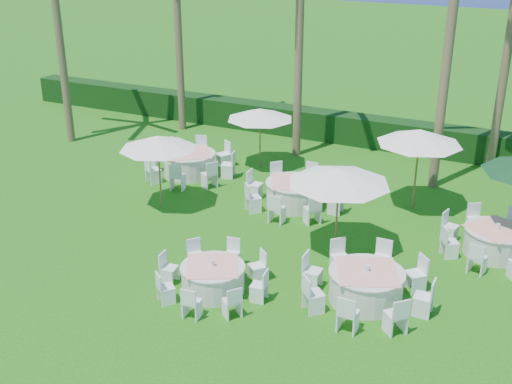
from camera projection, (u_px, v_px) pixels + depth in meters
ground at (229, 277)px, 17.04m from camera, size 120.00×120.00×0.00m
hedge at (363, 130)px, 26.75m from camera, size 34.00×1.00×1.20m
banquet_table_b at (213, 278)px, 16.25m from camera, size 2.89×2.89×0.88m
banquet_table_c at (366, 285)px, 15.83m from camera, size 3.26×3.26×0.99m
banquet_table_d at (190, 163)px, 23.64m from camera, size 3.38×3.38×1.02m
banquet_table_e at (294, 193)px, 21.10m from camera, size 3.32×3.32×1.00m
banquet_table_f at (495, 241)px, 18.05m from camera, size 3.10×3.10×0.94m
umbrella_a at (158, 142)px, 20.29m from camera, size 2.47×2.47×2.45m
umbrella_b at (339, 176)px, 17.39m from camera, size 2.86×2.86×2.56m
umbrella_c at (260, 114)px, 23.73m from camera, size 2.50×2.50×2.29m
umbrella_d at (420, 137)px, 20.08m from camera, size 2.71×2.71×2.70m
palm_b at (300, 15)px, 23.67m from camera, size 4.41×4.10×9.97m
palm_d at (507, 56)px, 22.66m from camera, size 4.24×4.38×7.64m
palm_f at (58, 25)px, 25.49m from camera, size 4.41×4.07×8.78m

